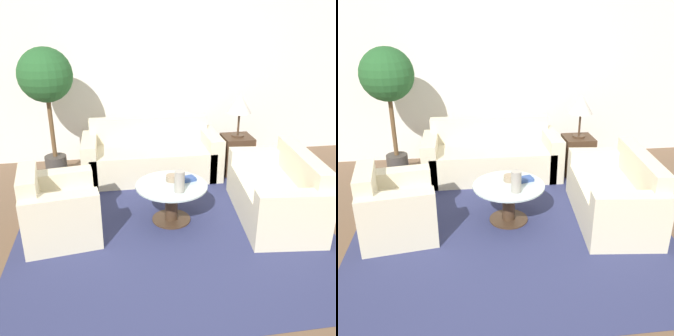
# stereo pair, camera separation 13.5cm
# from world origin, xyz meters

# --- Properties ---
(ground_plane) EXTENTS (14.00, 14.00, 0.00)m
(ground_plane) POSITION_xyz_m (0.00, 0.00, 0.00)
(ground_plane) COLOR brown
(wall_back) EXTENTS (10.00, 0.06, 2.60)m
(wall_back) POSITION_xyz_m (0.00, 2.73, 1.30)
(wall_back) COLOR white
(wall_back) RESTS_ON ground_plane
(rug) EXTENTS (3.41, 3.54, 0.01)m
(rug) POSITION_xyz_m (-0.08, 0.58, 0.00)
(rug) COLOR navy
(rug) RESTS_ON ground_plane
(sofa_main) EXTENTS (1.93, 0.82, 0.81)m
(sofa_main) POSITION_xyz_m (-0.16, 1.92, 0.28)
(sofa_main) COLOR beige
(sofa_main) RESTS_ON ground_plane
(armchair) EXTENTS (0.86, 0.92, 0.77)m
(armchair) POSITION_xyz_m (-1.33, 0.45, 0.28)
(armchair) COLOR beige
(armchair) RESTS_ON ground_plane
(loveseat) EXTENTS (0.92, 1.51, 0.79)m
(loveseat) POSITION_xyz_m (1.17, 0.48, 0.28)
(loveseat) COLOR beige
(loveseat) RESTS_ON ground_plane
(coffee_table) EXTENTS (0.81, 0.81, 0.45)m
(coffee_table) POSITION_xyz_m (-0.08, 0.58, 0.29)
(coffee_table) COLOR #422D1E
(coffee_table) RESTS_ON ground_plane
(side_table) EXTENTS (0.42, 0.42, 0.56)m
(side_table) POSITION_xyz_m (1.10, 1.82, 0.28)
(side_table) COLOR #422D1E
(side_table) RESTS_ON ground_plane
(table_lamp) EXTENTS (0.33, 0.33, 0.61)m
(table_lamp) POSITION_xyz_m (1.10, 1.82, 1.03)
(table_lamp) COLOR #422D1E
(table_lamp) RESTS_ON side_table
(potted_plant) EXTENTS (0.72, 0.72, 1.83)m
(potted_plant) POSITION_xyz_m (-1.52, 2.04, 1.37)
(potted_plant) COLOR #3D3833
(potted_plant) RESTS_ON ground_plane
(vase) EXTENTS (0.11, 0.11, 0.24)m
(vase) POSITION_xyz_m (-0.02, 0.40, 0.57)
(vase) COLOR #9E998E
(vase) RESTS_ON coffee_table
(bowl) EXTENTS (0.15, 0.15, 0.06)m
(bowl) POSITION_xyz_m (-0.05, 0.68, 0.48)
(bowl) COLOR gray
(bowl) RESTS_ON coffee_table
(book_stack) EXTENTS (0.23, 0.17, 0.04)m
(book_stack) POSITION_xyz_m (0.11, 0.65, 0.47)
(book_stack) COLOR #334C8C
(book_stack) RESTS_ON coffee_table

